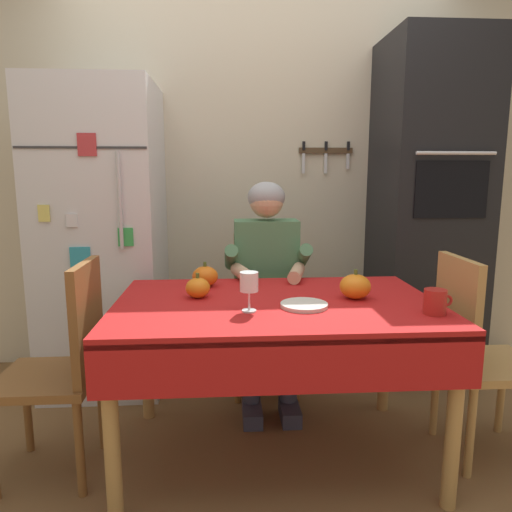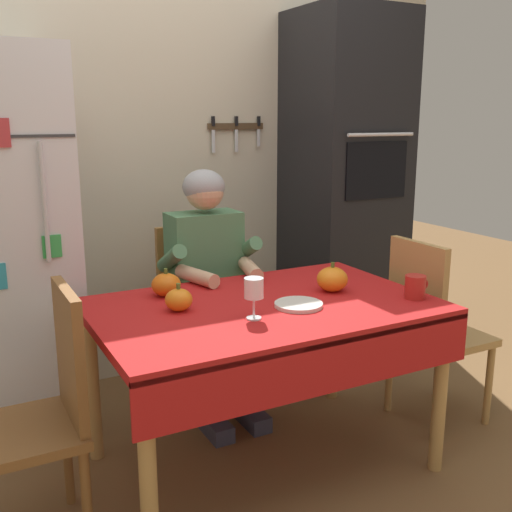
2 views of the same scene
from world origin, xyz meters
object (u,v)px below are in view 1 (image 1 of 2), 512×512
(refrigerator, at_px, (103,239))
(coffee_mug, at_px, (435,302))
(dining_table, at_px, (277,321))
(wall_oven, at_px, (427,212))
(wine_glass, at_px, (249,283))
(chair_behind_person, at_px, (264,303))
(seated_person, at_px, (267,273))
(pumpkin_large, at_px, (205,276))
(chair_right_side, at_px, (476,349))
(pumpkin_small, at_px, (198,288))
(serving_tray, at_px, (304,305))
(pumpkin_medium, at_px, (355,286))
(chair_left_side, at_px, (65,360))

(refrigerator, relative_size, coffee_mug, 15.58)
(refrigerator, distance_m, dining_table, 1.32)
(wall_oven, xyz_separation_m, wine_glass, (-1.18, -1.05, -0.19))
(chair_behind_person, xyz_separation_m, seated_person, (-0.00, -0.19, 0.23))
(pumpkin_large, bearing_deg, wine_glass, -66.41)
(chair_right_side, bearing_deg, pumpkin_large, 164.71)
(chair_right_side, bearing_deg, seated_person, 144.88)
(refrigerator, distance_m, wine_glass, 1.31)
(wine_glass, bearing_deg, pumpkin_small, 133.56)
(chair_right_side, distance_m, coffee_mug, 0.45)
(chair_right_side, height_order, serving_tray, chair_right_side)
(coffee_mug, height_order, pumpkin_medium, pumpkin_medium)
(serving_tray, bearing_deg, chair_left_side, 177.32)
(dining_table, distance_m, serving_tray, 0.16)
(serving_tray, bearing_deg, chair_right_side, 4.37)
(seated_person, height_order, wine_glass, seated_person)
(coffee_mug, distance_m, wine_glass, 0.74)
(chair_behind_person, bearing_deg, pumpkin_medium, -65.61)
(chair_left_side, relative_size, serving_tray, 4.69)
(seated_person, height_order, chair_right_side, seated_person)
(chair_left_side, distance_m, pumpkin_medium, 1.29)
(chair_right_side, distance_m, pumpkin_small, 1.28)
(dining_table, height_order, wine_glass, wine_glass)
(serving_tray, bearing_deg, pumpkin_small, 158.30)
(chair_right_side, bearing_deg, coffee_mug, -146.34)
(pumpkin_small, bearing_deg, refrigerator, 127.59)
(pumpkin_large, bearing_deg, chair_right_side, -15.29)
(pumpkin_medium, xyz_separation_m, serving_tray, (-0.25, -0.12, -0.05))
(pumpkin_large, bearing_deg, chair_behind_person, 55.27)
(wall_oven, relative_size, chair_left_side, 2.26)
(pumpkin_large, distance_m, pumpkin_medium, 0.73)
(wine_glass, bearing_deg, seated_person, 79.33)
(chair_right_side, bearing_deg, wall_oven, 81.02)
(serving_tray, bearing_deg, pumpkin_medium, 25.59)
(chair_behind_person, height_order, wine_glass, chair_behind_person)
(dining_table, xyz_separation_m, coffee_mug, (0.60, -0.22, 0.13))
(refrigerator, xyz_separation_m, chair_right_side, (1.85, -0.90, -0.39))
(coffee_mug, bearing_deg, wine_glass, 173.28)
(chair_left_side, distance_m, serving_tray, 1.04)
(wall_oven, xyz_separation_m, pumpkin_large, (-1.37, -0.61, -0.26))
(wine_glass, xyz_separation_m, pumpkin_small, (-0.22, 0.23, -0.07))
(dining_table, xyz_separation_m, pumpkin_small, (-0.34, 0.10, 0.13))
(chair_right_side, bearing_deg, serving_tray, -175.63)
(chair_left_side, distance_m, pumpkin_small, 0.63)
(coffee_mug, bearing_deg, refrigerator, 144.68)
(dining_table, xyz_separation_m, chair_left_side, (-0.90, -0.03, -0.14))
(chair_right_side, distance_m, serving_tray, 0.83)
(wine_glass, bearing_deg, coffee_mug, -6.72)
(wall_oven, height_order, dining_table, wall_oven)
(chair_left_side, height_order, pumpkin_medium, chair_left_side)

